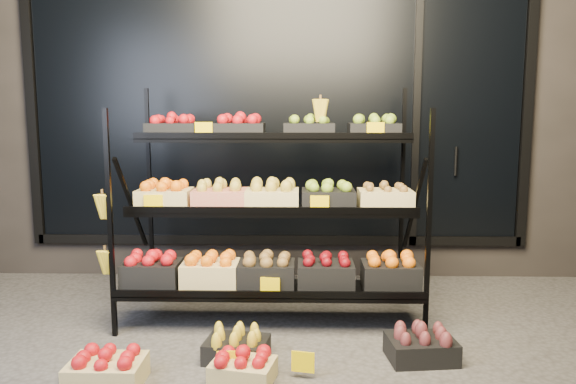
{
  "coord_description": "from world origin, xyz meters",
  "views": [
    {
      "loc": [
        0.21,
        -3.35,
        1.48
      ],
      "look_at": [
        0.12,
        0.55,
        0.92
      ],
      "focal_mm": 35.0,
      "sensor_mm": 36.0,
      "label": 1
    }
  ],
  "objects_px": {
    "display_rack": "(270,209)",
    "floor_crate_left": "(107,368)",
    "floor_crate_midleft": "(237,345)",
    "floor_crate_midright": "(243,367)"
  },
  "relations": [
    {
      "from": "display_rack",
      "to": "floor_crate_midleft",
      "type": "relative_size",
      "value": 5.43
    },
    {
      "from": "floor_crate_midleft",
      "to": "floor_crate_left",
      "type": "bearing_deg",
      "value": -145.91
    },
    {
      "from": "display_rack",
      "to": "floor_crate_midleft",
      "type": "xyz_separation_m",
      "value": [
        -0.16,
        -0.76,
        -0.7
      ]
    },
    {
      "from": "floor_crate_midleft",
      "to": "floor_crate_midright",
      "type": "xyz_separation_m",
      "value": [
        0.07,
        -0.27,
        -0.0
      ]
    },
    {
      "from": "floor_crate_left",
      "to": "floor_crate_midleft",
      "type": "bearing_deg",
      "value": 26.04
    },
    {
      "from": "floor_crate_left",
      "to": "floor_crate_midright",
      "type": "distance_m",
      "value": 0.74
    },
    {
      "from": "display_rack",
      "to": "floor_crate_midleft",
      "type": "distance_m",
      "value": 1.05
    },
    {
      "from": "display_rack",
      "to": "floor_crate_left",
      "type": "relative_size",
      "value": 5.47
    },
    {
      "from": "display_rack",
      "to": "floor_crate_left",
      "type": "distance_m",
      "value": 1.54
    },
    {
      "from": "floor_crate_left",
      "to": "floor_crate_midleft",
      "type": "xyz_separation_m",
      "value": [
        0.67,
        0.32,
        -0.01
      ]
    }
  ]
}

